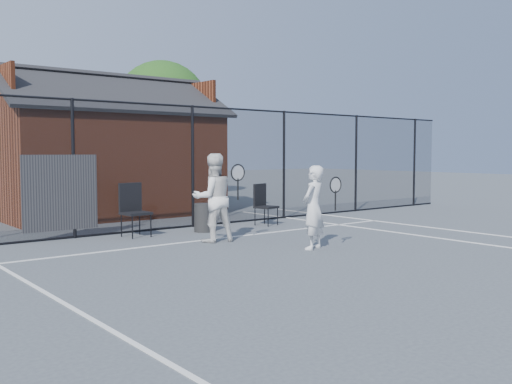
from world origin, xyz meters
TOP-DOWN VIEW (x-y plane):
  - ground at (0.00, 0.00)m, footprint 80.00×80.00m
  - court_lines at (0.00, -1.32)m, footprint 11.02×18.00m
  - fence at (-0.30, 5.00)m, footprint 22.04×3.00m
  - clubhouse at (0.50, 9.00)m, footprint 6.50×4.36m
  - tree_right at (5.50, 14.50)m, footprint 3.97×3.97m
  - player_front at (1.05, 0.79)m, footprint 0.76×0.62m
  - player_back at (0.06, 2.74)m, footprint 1.05×0.86m
  - chair_left at (-0.88, 4.35)m, footprint 0.59×0.62m
  - chair_right at (2.62, 4.10)m, footprint 0.60×0.62m
  - waste_bin at (0.73, 4.10)m, footprint 0.52×0.52m

SIDE VIEW (x-z plane):
  - ground at x=0.00m, z-range 0.00..0.00m
  - court_lines at x=0.00m, z-range 0.00..0.01m
  - waste_bin at x=0.73m, z-range 0.00..0.66m
  - chair_right at x=2.62m, z-range 0.00..1.03m
  - chair_left at x=-0.88m, z-range 0.00..1.15m
  - player_front at x=1.05m, z-range 0.00..1.60m
  - player_back at x=0.06m, z-range 0.00..1.83m
  - fence at x=-0.30m, z-range -0.05..2.95m
  - clubhouse at x=0.50m, z-range -0.49..3.70m
  - tree_right at x=5.50m, z-range 0.86..6.56m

